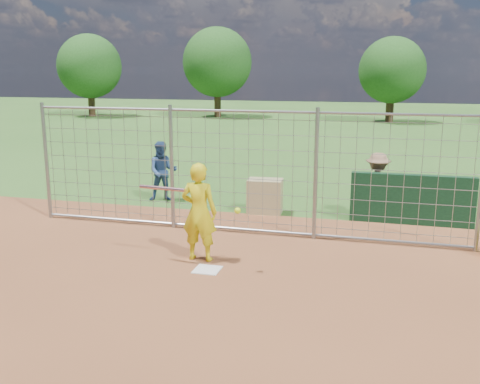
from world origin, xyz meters
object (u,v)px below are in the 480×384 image
(batter, at_px, (199,212))
(equipment_bin, at_px, (265,196))
(bystander_a, at_px, (163,171))
(bystander_c, at_px, (377,185))

(batter, height_order, equipment_bin, batter)
(batter, bearing_deg, equipment_bin, -96.08)
(bystander_a, relative_size, equipment_bin, 1.92)
(batter, xyz_separation_m, bystander_c, (2.95, 3.70, -0.13))
(equipment_bin, bearing_deg, batter, -101.01)
(bystander_a, height_order, equipment_bin, bystander_a)
(bystander_a, xyz_separation_m, bystander_c, (5.32, -0.24, -0.02))
(bystander_a, bearing_deg, batter, -79.80)
(bystander_c, xyz_separation_m, equipment_bin, (-2.53, -0.25, -0.35))
(bystander_a, xyz_separation_m, equipment_bin, (2.79, -0.49, -0.37))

